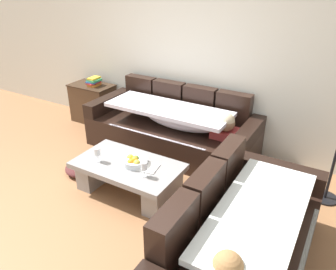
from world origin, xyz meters
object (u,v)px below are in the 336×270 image
(crumpled_garment, at_px, (78,168))
(open_magazine, at_px, (145,167))
(wine_glass_near_left, at_px, (97,152))
(fruit_bowl, at_px, (135,161))
(coffee_table, at_px, (128,174))
(couch_near_window, at_px, (242,242))
(wine_glass_near_right, at_px, (144,167))
(side_cabinet, at_px, (93,103))
(book_stack_on_cabinet, at_px, (94,82))
(couch_along_wall, at_px, (174,129))

(crumpled_garment, bearing_deg, open_magazine, 2.02)
(wine_glass_near_left, bearing_deg, fruit_bowl, 20.34)
(coffee_table, xyz_separation_m, open_magazine, (0.21, 0.03, 0.15))
(couch_near_window, relative_size, open_magazine, 6.82)
(open_magazine, bearing_deg, wine_glass_near_right, -68.01)
(side_cabinet, height_order, crumpled_garment, side_cabinet)
(crumpled_garment, bearing_deg, wine_glass_near_left, -14.44)
(wine_glass_near_left, xyz_separation_m, wine_glass_near_right, (0.62, 0.01, 0.00))
(wine_glass_near_right, relative_size, side_cabinet, 0.23)
(wine_glass_near_right, distance_m, open_magazine, 0.20)
(side_cabinet, bearing_deg, fruit_bowl, -36.19)
(side_cabinet, bearing_deg, couch_near_window, -29.21)
(couch_near_window, bearing_deg, open_magazine, 69.27)
(couch_near_window, height_order, fruit_bowl, couch_near_window)
(wine_glass_near_left, distance_m, side_cabinet, 2.05)
(couch_near_window, distance_m, book_stack_on_cabinet, 3.64)
(wine_glass_near_right, bearing_deg, fruit_bowl, 147.98)
(fruit_bowl, relative_size, book_stack_on_cabinet, 1.17)
(fruit_bowl, distance_m, wine_glass_near_right, 0.27)
(fruit_bowl, height_order, wine_glass_near_left, wine_glass_near_left)
(wine_glass_near_left, height_order, wine_glass_near_right, same)
(couch_along_wall, xyz_separation_m, open_magazine, (0.25, -1.09, 0.05))
(fruit_bowl, height_order, open_magazine, fruit_bowl)
(book_stack_on_cabinet, bearing_deg, coffee_table, -39.05)
(open_magazine, xyz_separation_m, book_stack_on_cabinet, (-1.87, 1.31, 0.32))
(coffee_table, relative_size, open_magazine, 4.29)
(couch_near_window, relative_size, crumpled_garment, 4.77)
(open_magazine, relative_size, crumpled_garment, 0.70)
(coffee_table, distance_m, wine_glass_near_right, 0.41)
(open_magazine, bearing_deg, crumpled_garment, 172.64)
(open_magazine, distance_m, side_cabinet, 2.34)
(wine_glass_near_left, bearing_deg, wine_glass_near_right, 1.10)
(book_stack_on_cabinet, bearing_deg, fruit_bowl, -37.20)
(wine_glass_near_right, bearing_deg, open_magazine, 121.37)
(couch_along_wall, relative_size, coffee_table, 1.96)
(fruit_bowl, xyz_separation_m, open_magazine, (0.13, 0.01, -0.04))
(wine_glass_near_right, relative_size, open_magazine, 0.59)
(couch_along_wall, bearing_deg, side_cabinet, 172.37)
(couch_near_window, bearing_deg, coffee_table, 73.24)
(side_cabinet, bearing_deg, book_stack_on_cabinet, -2.02)
(fruit_bowl, height_order, side_cabinet, side_cabinet)
(fruit_bowl, relative_size, crumpled_garment, 0.70)
(couch_along_wall, xyz_separation_m, crumpled_garment, (-0.76, -1.12, -0.27))
(side_cabinet, bearing_deg, crumpled_garment, -55.46)
(wine_glass_near_left, bearing_deg, crumpled_garment, 165.56)
(couch_along_wall, distance_m, crumpled_garment, 1.38)
(open_magazine, distance_m, crumpled_garment, 1.06)
(open_magazine, bearing_deg, wine_glass_near_left, -172.69)
(couch_along_wall, bearing_deg, wine_glass_near_right, -74.54)
(book_stack_on_cabinet, relative_size, crumpled_garment, 0.60)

